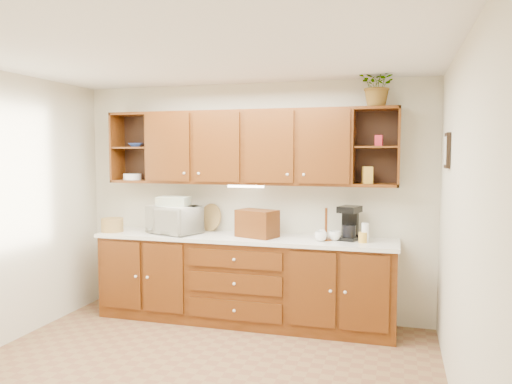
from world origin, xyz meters
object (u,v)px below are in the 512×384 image
Objects in this scene: bread_box at (257,224)px; coffee_maker at (350,224)px; potted_plant at (379,85)px; microwave at (174,220)px.

coffee_maker is (0.96, 0.11, 0.02)m from bread_box.
potted_plant reaches higher than bread_box.
potted_plant reaches higher than coffee_maker.
bread_box is 0.97× the size of potted_plant.
coffee_maker is at bearing 178.27° from potted_plant.
coffee_maker is at bearing 22.86° from microwave.
potted_plant reaches higher than microwave.
coffee_maker is (1.91, 0.12, 0.01)m from microwave.
bread_box is 0.96m from coffee_maker.
microwave is at bearing -177.03° from potted_plant.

